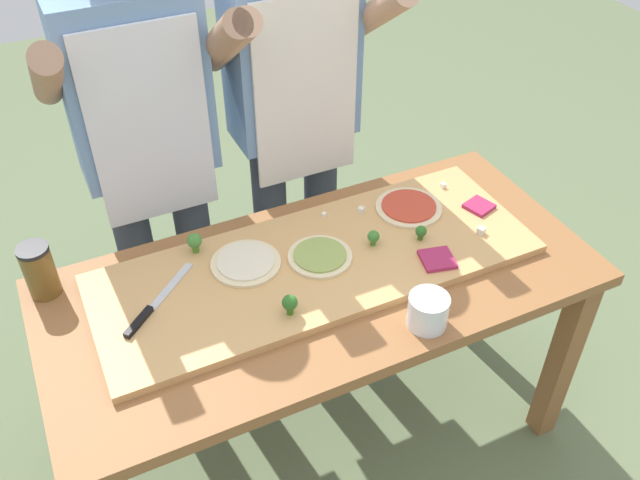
% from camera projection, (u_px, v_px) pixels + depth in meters
% --- Properties ---
extents(ground_plane, '(8.00, 8.00, 0.00)m').
position_uv_depth(ground_plane, '(321.00, 435.00, 2.42)').
color(ground_plane, '#60704C').
extents(prep_table, '(1.57, 0.72, 0.76)m').
position_uv_depth(prep_table, '(322.00, 305.00, 2.00)').
color(prep_table, brown).
rests_on(prep_table, ground).
extents(cutting_board, '(1.28, 0.47, 0.02)m').
position_uv_depth(cutting_board, '(317.00, 264.00, 1.96)').
color(cutting_board, tan).
rests_on(cutting_board, prep_table).
extents(chefs_knife, '(0.24, 0.22, 0.02)m').
position_uv_depth(chefs_knife, '(151.00, 309.00, 1.79)').
color(chefs_knife, '#B7BABF').
rests_on(chefs_knife, cutting_board).
extents(pizza_whole_pesto_green, '(0.19, 0.19, 0.02)m').
position_uv_depth(pizza_whole_pesto_green, '(320.00, 256.00, 1.95)').
color(pizza_whole_pesto_green, beige).
rests_on(pizza_whole_pesto_green, cutting_board).
extents(pizza_whole_cheese_artichoke, '(0.20, 0.20, 0.02)m').
position_uv_depth(pizza_whole_cheese_artichoke, '(246.00, 263.00, 1.93)').
color(pizza_whole_cheese_artichoke, beige).
rests_on(pizza_whole_cheese_artichoke, cutting_board).
extents(pizza_whole_tomato_red, '(0.21, 0.21, 0.02)m').
position_uv_depth(pizza_whole_tomato_red, '(409.00, 207.00, 2.13)').
color(pizza_whole_tomato_red, beige).
rests_on(pizza_whole_tomato_red, cutting_board).
extents(pizza_slice_far_right, '(0.10, 0.10, 0.01)m').
position_uv_depth(pizza_slice_far_right, '(479.00, 206.00, 2.13)').
color(pizza_slice_far_right, '#9E234C').
rests_on(pizza_slice_far_right, cutting_board).
extents(pizza_slice_near_left, '(0.11, 0.11, 0.01)m').
position_uv_depth(pizza_slice_near_left, '(437.00, 259.00, 1.94)').
color(pizza_slice_near_left, '#9E234C').
rests_on(pizza_slice_near_left, cutting_board).
extents(broccoli_floret_front_mid, '(0.04, 0.04, 0.06)m').
position_uv_depth(broccoli_floret_front_mid, '(290.00, 303.00, 1.76)').
color(broccoli_floret_front_mid, '#366618').
rests_on(broccoli_floret_front_mid, cutting_board).
extents(broccoli_floret_back_right, '(0.04, 0.04, 0.06)m').
position_uv_depth(broccoli_floret_back_right, '(195.00, 241.00, 1.95)').
color(broccoli_floret_back_right, '#487A23').
rests_on(broccoli_floret_back_right, cutting_board).
extents(broccoli_floret_back_left, '(0.03, 0.03, 0.05)m').
position_uv_depth(broccoli_floret_back_left, '(421.00, 231.00, 2.00)').
color(broccoli_floret_back_left, '#366618').
rests_on(broccoli_floret_back_left, cutting_board).
extents(broccoli_floret_back_mid, '(0.04, 0.04, 0.05)m').
position_uv_depth(broccoli_floret_back_mid, '(373.00, 237.00, 1.98)').
color(broccoli_floret_back_mid, '#3F7220').
rests_on(broccoli_floret_back_mid, cutting_board).
extents(cheese_crumble_a, '(0.03, 0.03, 0.02)m').
position_uv_depth(cheese_crumble_a, '(361.00, 210.00, 2.11)').
color(cheese_crumble_a, silver).
rests_on(cheese_crumble_a, cutting_board).
extents(cheese_crumble_b, '(0.03, 0.03, 0.02)m').
position_uv_depth(cheese_crumble_b, '(481.00, 231.00, 2.03)').
color(cheese_crumble_b, silver).
rests_on(cheese_crumble_b, cutting_board).
extents(cheese_crumble_c, '(0.02, 0.02, 0.01)m').
position_uv_depth(cheese_crumble_c, '(324.00, 215.00, 2.10)').
color(cheese_crumble_c, white).
rests_on(cheese_crumble_c, cutting_board).
extents(cheese_crumble_d, '(0.02, 0.02, 0.02)m').
position_uv_depth(cheese_crumble_d, '(443.00, 185.00, 2.22)').
color(cheese_crumble_d, white).
rests_on(cheese_crumble_d, cutting_board).
extents(flour_cup, '(0.11, 0.11, 0.09)m').
position_uv_depth(flour_cup, '(428.00, 313.00, 1.77)').
color(flour_cup, white).
rests_on(flour_cup, prep_table).
extents(sauce_jar, '(0.09, 0.09, 0.16)m').
position_uv_depth(sauce_jar, '(39.00, 270.00, 1.83)').
color(sauce_jar, brown).
rests_on(sauce_jar, prep_table).
extents(cook_left, '(0.54, 0.39, 1.67)m').
position_uv_depth(cook_left, '(147.00, 140.00, 2.05)').
color(cook_left, '#333847').
rests_on(cook_left, ground).
extents(cook_right, '(0.54, 0.39, 1.67)m').
position_uv_depth(cook_right, '(294.00, 106.00, 2.21)').
color(cook_right, '#333847').
rests_on(cook_right, ground).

